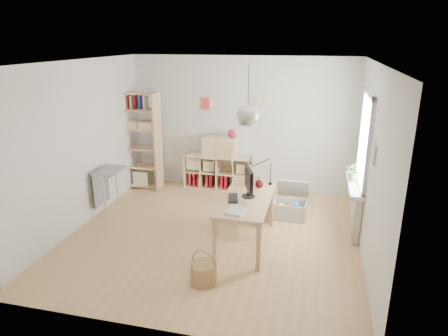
% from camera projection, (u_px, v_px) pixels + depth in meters
% --- Properties ---
extents(ground, '(4.50, 4.50, 0.00)m').
position_uv_depth(ground, '(214.00, 235.00, 6.41)').
color(ground, tan).
rests_on(ground, ground).
extents(room_shell, '(4.50, 4.50, 4.50)m').
position_uv_depth(room_shell, '(248.00, 115.00, 5.53)').
color(room_shell, white).
rests_on(room_shell, ground).
extents(window_unit, '(0.07, 1.16, 1.46)m').
position_uv_depth(window_unit, '(366.00, 141.00, 5.99)').
color(window_unit, white).
rests_on(window_unit, ground).
extents(radiator, '(0.10, 0.80, 0.80)m').
position_uv_depth(radiator, '(356.00, 211.00, 6.35)').
color(radiator, silver).
rests_on(radiator, ground).
extents(windowsill, '(0.22, 1.20, 0.06)m').
position_uv_depth(windowsill, '(355.00, 185.00, 6.23)').
color(windowsill, silver).
rests_on(windowsill, radiator).
extents(desk, '(0.70, 1.50, 0.75)m').
position_uv_depth(desk, '(246.00, 204.00, 5.95)').
color(desk, tan).
rests_on(desk, ground).
extents(cube_shelf, '(1.40, 0.38, 0.72)m').
position_uv_depth(cube_shelf, '(217.00, 174.00, 8.35)').
color(cube_shelf, beige).
rests_on(cube_shelf, ground).
extents(tall_bookshelf, '(0.80, 0.38, 2.00)m').
position_uv_depth(tall_bookshelf, '(140.00, 137.00, 8.19)').
color(tall_bookshelf, tan).
rests_on(tall_bookshelf, ground).
extents(side_table, '(0.40, 0.55, 0.85)m').
position_uv_depth(side_table, '(106.00, 179.00, 6.98)').
color(side_table, gray).
rests_on(side_table, ground).
extents(chair, '(0.55, 0.55, 0.90)m').
position_uv_depth(chair, '(247.00, 202.00, 6.38)').
color(chair, gray).
rests_on(chair, ground).
extents(wicker_basket, '(0.34, 0.34, 0.47)m').
position_uv_depth(wicker_basket, '(204.00, 272.00, 5.13)').
color(wicker_basket, '#9B7446').
rests_on(wicker_basket, ground).
extents(storage_chest, '(0.59, 0.66, 0.60)m').
position_uv_depth(storage_chest, '(291.00, 206.00, 7.04)').
color(storage_chest, silver).
rests_on(storage_chest, ground).
extents(monitor, '(0.21, 0.50, 0.45)m').
position_uv_depth(monitor, '(249.00, 181.00, 5.90)').
color(monitor, black).
rests_on(monitor, desk).
extents(keyboard, '(0.21, 0.39, 0.02)m').
position_uv_depth(keyboard, '(233.00, 198.00, 5.91)').
color(keyboard, black).
rests_on(keyboard, desk).
extents(task_lamp, '(0.38, 0.14, 0.40)m').
position_uv_depth(task_lamp, '(259.00, 169.00, 6.39)').
color(task_lamp, black).
rests_on(task_lamp, desk).
extents(yarn_ball, '(0.13, 0.13, 0.13)m').
position_uv_depth(yarn_ball, '(259.00, 184.00, 6.31)').
color(yarn_ball, '#44090C').
rests_on(yarn_ball, desk).
extents(paper_tray, '(0.28, 0.33, 0.03)m').
position_uv_depth(paper_tray, '(236.00, 211.00, 5.46)').
color(paper_tray, silver).
rests_on(paper_tray, desk).
extents(drawer_chest, '(0.71, 0.36, 0.40)m').
position_uv_depth(drawer_chest, '(220.00, 146.00, 8.10)').
color(drawer_chest, beige).
rests_on(drawer_chest, cube_shelf).
extents(red_vase, '(0.14, 0.14, 0.17)m').
position_uv_depth(red_vase, '(232.00, 133.00, 7.96)').
color(red_vase, maroon).
rests_on(red_vase, drawer_chest).
extents(potted_plant, '(0.30, 0.26, 0.32)m').
position_uv_depth(potted_plant, '(354.00, 171.00, 6.31)').
color(potted_plant, '#3C702A').
rests_on(potted_plant, windowsill).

